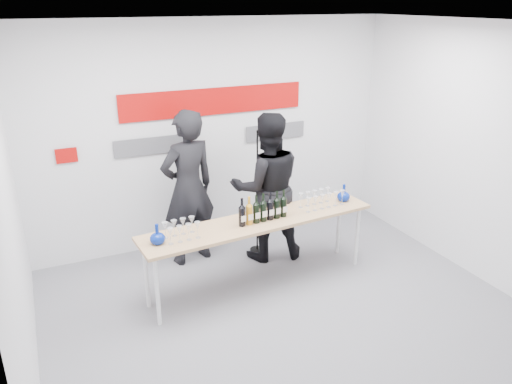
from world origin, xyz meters
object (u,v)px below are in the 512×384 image
mic_stand (257,216)px  presenter_right (267,188)px  tasting_table (260,225)px  presenter_left (188,188)px

mic_stand → presenter_right: bearing=-91.6°
tasting_table → presenter_right: bearing=53.4°
tasting_table → presenter_right: (0.39, 0.62, 0.19)m
tasting_table → presenter_right: presenter_right is taller
tasting_table → mic_stand: 0.89m
presenter_right → mic_stand: (-0.06, 0.17, -0.45)m
presenter_left → presenter_right: 0.99m
presenter_left → presenter_right: presenter_left is taller
presenter_left → mic_stand: (0.88, -0.14, -0.48)m
tasting_table → presenter_left: bearing=116.3°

